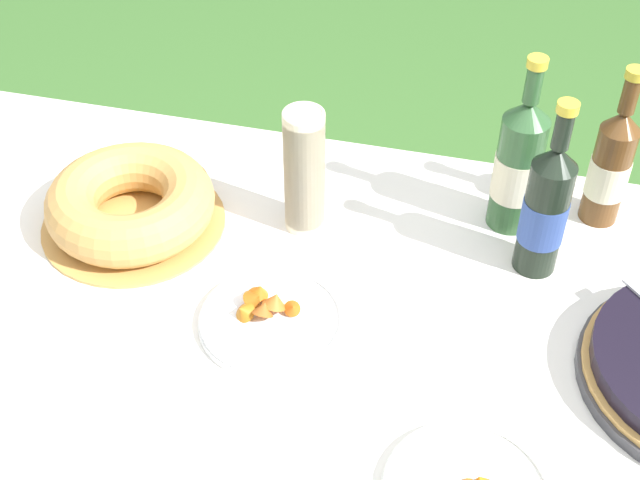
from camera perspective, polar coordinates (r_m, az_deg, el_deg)
garden_table at (r=1.52m, az=-1.86°, el=-5.83°), size 1.85×0.91×0.71m
tablecloth at (r=1.48m, az=-1.90°, el=-4.48°), size 1.86×0.92×0.10m
bundt_cake at (r=1.61m, az=-12.03°, el=2.27°), size 0.33×0.33×0.10m
cup_stack at (r=1.53m, az=-1.01°, el=4.40°), size 0.07×0.07×0.24m
cider_bottle_green at (r=1.57m, az=12.58°, el=4.71°), size 0.08×0.08×0.34m
cider_bottle_amber at (r=1.63m, az=18.10°, el=4.55°), size 0.07×0.07×0.31m
juice_bottle_red at (r=1.49m, az=14.23°, el=1.94°), size 0.08×0.08×0.33m
snack_plate_left at (r=1.43m, az=-3.17°, el=-4.97°), size 0.24×0.24×0.06m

